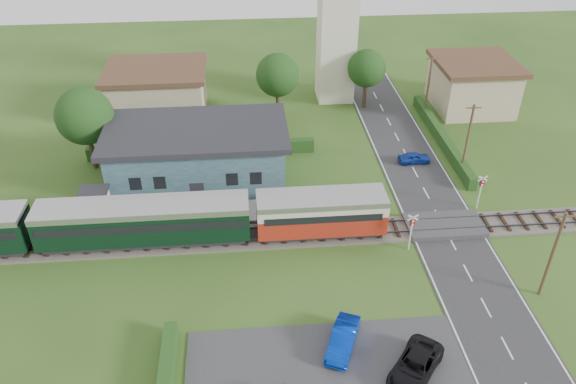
{
  "coord_description": "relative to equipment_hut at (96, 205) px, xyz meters",
  "views": [
    {
      "loc": [
        -5.75,
        -32.95,
        27.73
      ],
      "look_at": [
        -2.54,
        4.0,
        2.87
      ],
      "focal_mm": 35.0,
      "sensor_mm": 36.0,
      "label": 1
    }
  ],
  "objects": [
    {
      "name": "utility_pole_c",
      "position": [
        32.2,
        4.8,
        1.88
      ],
      "size": [
        1.4,
        0.22,
        7.0
      ],
      "color": "#473321",
      "rests_on": "ground"
    },
    {
      "name": "railway_track",
      "position": [
        18.0,
        -3.2,
        -1.64
      ],
      "size": [
        76.0,
        3.2,
        0.49
      ],
      "color": "#4C443D",
      "rests_on": "ground"
    },
    {
      "name": "car_park_blue",
      "position": [
        17.72,
        -14.7,
        -1.0
      ],
      "size": [
        2.88,
        4.27,
        1.33
      ],
      "primitive_type": "imported",
      "rotation": [
        0.0,
        0.0,
        -0.4
      ],
      "color": "#0026A2",
      "rests_on": "car_park"
    },
    {
      "name": "house_west",
      "position": [
        3.0,
        19.8,
        1.04
      ],
      "size": [
        10.8,
        8.8,
        5.5
      ],
      "color": "tan",
      "rests_on": "ground"
    },
    {
      "name": "house_east",
      "position": [
        38.0,
        18.8,
        1.05
      ],
      "size": [
        8.8,
        8.8,
        5.5
      ],
      "color": "tan",
      "rests_on": "ground"
    },
    {
      "name": "ground",
      "position": [
        18.0,
        -5.2,
        -1.75
      ],
      "size": [
        120.0,
        120.0,
        0.0
      ],
      "primitive_type": "plane",
      "color": "#2D4C19"
    },
    {
      "name": "hedge_station",
      "position": [
        8.0,
        10.3,
        -1.1
      ],
      "size": [
        22.0,
        0.8,
        1.3
      ],
      "primitive_type": "cube",
      "color": "#193814",
      "rests_on": "ground"
    },
    {
      "name": "crossing_signal_far",
      "position": [
        31.6,
        -0.81,
        0.39
      ],
      "size": [
        0.84,
        0.28,
        3.28
      ],
      "color": "silver",
      "rests_on": "ground"
    },
    {
      "name": "car_park",
      "position": [
        16.5,
        -17.2,
        -1.71
      ],
      "size": [
        17.0,
        9.0,
        0.08
      ],
      "primitive_type": "cube",
      "color": "#333335",
      "rests_on": "ground"
    },
    {
      "name": "streetlamp_west",
      "position": [
        -4.0,
        14.8,
        1.29
      ],
      "size": [
        0.3,
        0.3,
        5.15
      ],
      "color": "#3F3F47",
      "rests_on": "ground"
    },
    {
      "name": "tree_a",
      "position": [
        -2.0,
        8.8,
        3.63
      ],
      "size": [
        5.2,
        5.2,
        8.0
      ],
      "color": "#332316",
      "rests_on": "ground"
    },
    {
      "name": "crossing_signal_near",
      "position": [
        24.4,
        -5.61,
        0.39
      ],
      "size": [
        0.84,
        0.28,
        3.28
      ],
      "color": "silver",
      "rests_on": "ground"
    },
    {
      "name": "platform",
      "position": [
        8.0,
        0.0,
        -1.52
      ],
      "size": [
        30.0,
        3.0,
        0.45
      ],
      "primitive_type": "cube",
      "color": "gray",
      "rests_on": "ground"
    },
    {
      "name": "train",
      "position": [
        1.1,
        -3.2,
        0.43
      ],
      "size": [
        43.2,
        2.9,
        3.4
      ],
      "color": "#232328",
      "rests_on": "ground"
    },
    {
      "name": "equipment_hut",
      "position": [
        0.0,
        0.0,
        0.0
      ],
      "size": [
        2.3,
        2.3,
        2.55
      ],
      "color": "beige",
      "rests_on": "platform"
    },
    {
      "name": "utility_pole_b",
      "position": [
        32.2,
        -11.2,
        1.88
      ],
      "size": [
        1.4,
        0.22,
        7.0
      ],
      "color": "#473321",
      "rests_on": "ground"
    },
    {
      "name": "pedestrian_far",
      "position": [
        1.59,
        0.06,
        -0.38
      ],
      "size": [
        0.71,
        0.9,
        1.83
      ],
      "primitive_type": "imported",
      "rotation": [
        0.0,
        0.0,
        1.6
      ],
      "color": "gray",
      "rests_on": "platform"
    },
    {
      "name": "tree_c",
      "position": [
        26.0,
        19.8,
        2.91
      ],
      "size": [
        4.2,
        4.2,
        6.78
      ],
      "color": "#332316",
      "rests_on": "ground"
    },
    {
      "name": "church_tower",
      "position": [
        23.0,
        22.8,
        8.48
      ],
      "size": [
        6.0,
        6.0,
        17.6
      ],
      "color": "beige",
      "rests_on": "ground"
    },
    {
      "name": "car_on_road",
      "position": [
        28.35,
        7.07,
        -1.17
      ],
      "size": [
        3.14,
        1.39,
        1.05
      ],
      "primitive_type": "imported",
      "rotation": [
        0.0,
        0.0,
        1.62
      ],
      "color": "#123296",
      "rests_on": "road"
    },
    {
      "name": "hedge_roadside",
      "position": [
        32.2,
        10.8,
        -1.15
      ],
      "size": [
        0.8,
        18.0,
        1.2
      ],
      "primitive_type": "cube",
      "color": "#193814",
      "rests_on": "ground"
    },
    {
      "name": "utility_pole_d",
      "position": [
        32.2,
        16.8,
        1.88
      ],
      "size": [
        1.4,
        0.22,
        7.0
      ],
      "color": "#473321",
      "rests_on": "ground"
    },
    {
      "name": "streetlamp_east",
      "position": [
        34.0,
        21.8,
        1.29
      ],
      "size": [
        0.3,
        0.3,
        5.15
      ],
      "color": "#3F3F47",
      "rests_on": "ground"
    },
    {
      "name": "station_building",
      "position": [
        8.0,
        5.79,
        0.95
      ],
      "size": [
        16.0,
        9.0,
        5.3
      ],
      "color": "#294E59",
      "rests_on": "ground"
    },
    {
      "name": "tree_b",
      "position": [
        16.0,
        17.8,
        3.27
      ],
      "size": [
        4.6,
        4.6,
        7.34
      ],
      "color": "#332316",
      "rests_on": "ground"
    },
    {
      "name": "pedestrian_near",
      "position": [
        16.78,
        0.33,
        -0.5
      ],
      "size": [
        0.58,
        0.38,
        1.59
      ],
      "primitive_type": "imported",
      "rotation": [
        0.0,
        0.0,
        3.14
      ],
      "color": "gray",
      "rests_on": "platform"
    },
    {
      "name": "road",
      "position": [
        28.0,
        -5.2,
        -1.72
      ],
      "size": [
        6.0,
        70.0,
        0.05
      ],
      "primitive_type": "cube",
      "color": "#28282B",
      "rests_on": "ground"
    },
    {
      "name": "car_park_dark",
      "position": [
        21.64,
        -17.09,
        -1.02
      ],
      "size": [
        4.56,
        5.01,
        1.3
      ],
      "primitive_type": "imported",
      "rotation": [
        0.0,
        0.0,
        -0.66
      ],
      "color": "black",
      "rests_on": "car_park"
    },
    {
      "name": "crossing_deck",
      "position": [
        28.0,
        -3.2,
        -1.52
      ],
      "size": [
        6.2,
        3.4,
        0.45
      ],
      "primitive_type": "cube",
      "color": "#333335",
      "rests_on": "ground"
    }
  ]
}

